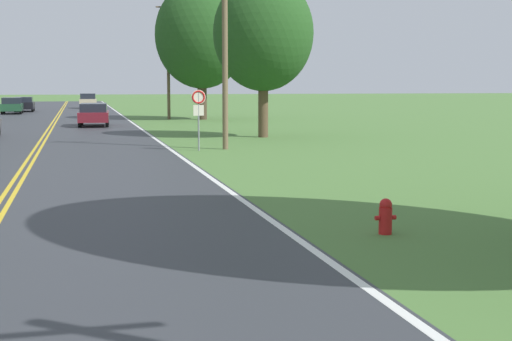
# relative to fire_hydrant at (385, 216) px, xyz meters

# --- Properties ---
(fire_hydrant) EXTENTS (0.41, 0.25, 0.67)m
(fire_hydrant) POSITION_rel_fire_hydrant_xyz_m (0.00, 0.00, 0.00)
(fire_hydrant) COLOR red
(fire_hydrant) RESTS_ON ground
(traffic_sign) EXTENTS (0.60, 0.10, 2.54)m
(traffic_sign) POSITION_rel_fire_hydrant_xyz_m (-0.62, 17.35, 1.57)
(traffic_sign) COLOR gray
(traffic_sign) RESTS_ON ground
(utility_pole_midground) EXTENTS (1.80, 0.24, 8.46)m
(utility_pole_midground) POSITION_rel_fire_hydrant_xyz_m (0.59, 17.75, 4.05)
(utility_pole_midground) COLOR brown
(utility_pole_midground) RESTS_ON ground
(utility_pole_far) EXTENTS (1.80, 0.24, 9.33)m
(utility_pole_far) POSITION_rel_fire_hydrant_xyz_m (1.48, 44.45, 4.48)
(utility_pole_far) COLOR brown
(utility_pole_far) RESTS_ON ground
(tree_behind_sign) EXTENTS (5.20, 5.20, 8.39)m
(tree_behind_sign) POSITION_rel_fire_hydrant_xyz_m (3.93, 24.16, 5.04)
(tree_behind_sign) COLOR brown
(tree_behind_sign) RESTS_ON ground
(tree_right_cluster) EXTENTS (7.25, 7.25, 10.76)m
(tree_right_cluster) POSITION_rel_fire_hydrant_xyz_m (4.01, 43.64, 6.23)
(tree_right_cluster) COLOR #473828
(tree_right_cluster) RESTS_ON ground
(car_maroon_suv_mid_near) EXTENTS (2.13, 4.68, 1.51)m
(car_maroon_suv_mid_near) POSITION_rel_fire_hydrant_xyz_m (-4.49, 36.40, 0.49)
(car_maroon_suv_mid_near) COLOR black
(car_maroon_suv_mid_near) RESTS_ON ground
(car_dark_green_suv_mid_far) EXTENTS (1.94, 4.37, 1.53)m
(car_dark_green_suv_mid_far) POSITION_rel_fire_hydrant_xyz_m (-11.53, 58.63, 0.49)
(car_dark_green_suv_mid_far) COLOR black
(car_dark_green_suv_mid_far) RESTS_ON ground
(car_black_sedan_receding) EXTENTS (1.92, 4.76, 1.48)m
(car_black_sedan_receding) POSITION_rel_fire_hydrant_xyz_m (-10.81, 64.27, 0.43)
(car_black_sedan_receding) COLOR black
(car_black_sedan_receding) RESTS_ON ground
(car_champagne_suv_distant) EXTENTS (1.95, 3.92, 1.71)m
(car_champagne_suv_distant) POSITION_rel_fire_hydrant_xyz_m (-4.39, 72.95, 0.56)
(car_champagne_suv_distant) COLOR black
(car_champagne_suv_distant) RESTS_ON ground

